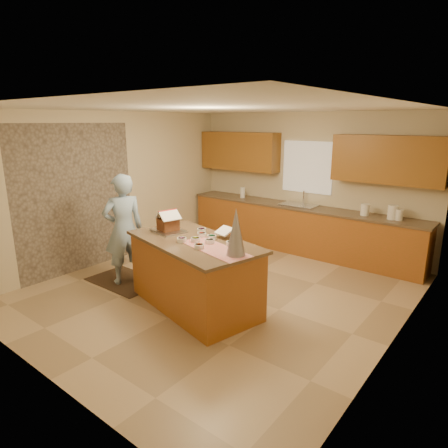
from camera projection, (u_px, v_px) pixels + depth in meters
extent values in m
plane|color=tan|center=(221.00, 290.00, 6.00)|extent=(5.50, 5.50, 0.00)
plane|color=silver|center=(221.00, 108.00, 5.31)|extent=(5.50, 5.50, 0.00)
plane|color=beige|center=(307.00, 182.00, 7.74)|extent=(5.50, 5.50, 0.00)
plane|color=beige|center=(34.00, 253.00, 3.57)|extent=(5.50, 5.50, 0.00)
plane|color=beige|center=(115.00, 187.00, 7.16)|extent=(5.50, 5.50, 0.00)
plane|color=beige|center=(403.00, 235.00, 4.16)|extent=(5.50, 5.50, 0.00)
plane|color=gray|center=(77.00, 199.00, 6.57)|extent=(0.00, 2.50, 2.50)
cube|color=white|center=(307.00, 167.00, 7.65)|extent=(1.05, 0.03, 1.00)
cube|color=#9C4920|center=(298.00, 229.00, 7.75)|extent=(4.80, 0.60, 0.88)
cube|color=brown|center=(299.00, 207.00, 7.63)|extent=(4.85, 0.63, 0.04)
cube|color=#965220|center=(239.00, 151.00, 8.40)|extent=(1.85, 0.35, 0.80)
cube|color=#965220|center=(388.00, 160.00, 6.54)|extent=(1.85, 0.35, 0.80)
cube|color=silver|center=(299.00, 207.00, 7.63)|extent=(0.70, 0.45, 0.12)
cylinder|color=silver|center=(304.00, 197.00, 7.73)|extent=(0.03, 0.03, 0.28)
cube|color=#9C4920|center=(194.00, 275.00, 5.38)|extent=(2.07, 1.36, 0.93)
cube|color=brown|center=(194.00, 242.00, 5.25)|extent=(2.17, 1.47, 0.04)
cube|color=#BA110D|center=(215.00, 249.00, 4.89)|extent=(1.11, 0.61, 0.01)
cube|color=silver|center=(168.00, 231.00, 5.65)|extent=(0.56, 0.46, 0.03)
cube|color=white|center=(224.00, 231.00, 5.34)|extent=(0.27, 0.23, 0.10)
cone|color=#AFAEBB|center=(236.00, 232.00, 4.58)|extent=(0.28, 0.28, 0.58)
cube|color=black|center=(125.00, 281.00, 6.35)|extent=(1.19, 0.77, 0.01)
imported|color=#8DA9C8|center=(124.00, 229.00, 6.09)|extent=(0.63, 0.75, 1.75)
cylinder|color=white|center=(365.00, 210.00, 6.83)|extent=(0.15, 0.15, 0.20)
cylinder|color=white|center=(393.00, 212.00, 6.55)|extent=(0.17, 0.17, 0.24)
cylinder|color=white|center=(399.00, 215.00, 6.49)|extent=(0.13, 0.13, 0.19)
cylinder|color=white|center=(243.00, 193.00, 8.42)|extent=(0.10, 0.10, 0.22)
cube|color=#5C2F18|center=(168.00, 224.00, 5.63)|extent=(0.28, 0.30, 0.17)
cube|color=white|center=(165.00, 214.00, 5.64)|extent=(0.22, 0.32, 0.13)
cube|color=white|center=(170.00, 216.00, 5.54)|extent=(0.22, 0.32, 0.13)
cylinder|color=red|center=(168.00, 211.00, 5.58)|extent=(0.09, 0.29, 0.02)
cylinder|color=silver|center=(210.00, 241.00, 5.10)|extent=(0.13, 0.13, 0.06)
cylinder|color=red|center=(202.00, 235.00, 5.39)|extent=(0.13, 0.13, 0.06)
cylinder|color=#28B071|center=(212.00, 237.00, 5.28)|extent=(0.13, 0.13, 0.06)
cylinder|color=#EB5929|center=(199.00, 246.00, 4.90)|extent=(0.13, 0.13, 0.06)
cylinder|color=#3172BB|center=(231.00, 244.00, 5.00)|extent=(0.13, 0.13, 0.06)
cylinder|color=#DAFF28|center=(196.00, 240.00, 5.17)|extent=(0.13, 0.13, 0.06)
cylinder|color=#8A2E7E|center=(202.00, 231.00, 5.60)|extent=(0.13, 0.13, 0.06)
cylinder|color=#FF78D5|center=(182.00, 240.00, 5.16)|extent=(0.13, 0.13, 0.06)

